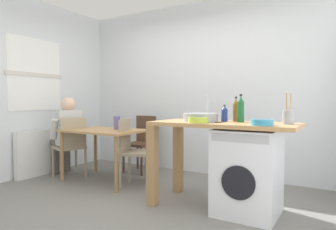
% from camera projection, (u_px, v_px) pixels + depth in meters
% --- Properties ---
extents(ground_plane, '(5.46, 5.46, 0.00)m').
position_uv_depth(ground_plane, '(132.00, 204.00, 3.30)').
color(ground_plane, slate).
extents(wall_back, '(4.60, 0.10, 2.70)m').
position_uv_depth(wall_back, '(199.00, 88.00, 4.74)').
color(wall_back, silver).
rests_on(wall_back, ground_plane).
extents(wall_window_side, '(0.12, 3.80, 2.70)m').
position_uv_depth(wall_window_side, '(15.00, 87.00, 4.35)').
color(wall_window_side, silver).
rests_on(wall_window_side, ground_plane).
extents(radiator, '(0.10, 0.80, 0.70)m').
position_uv_depth(radiator, '(40.00, 153.00, 4.58)').
color(radiator, white).
rests_on(radiator, ground_plane).
extents(dining_table, '(1.10, 0.76, 0.74)m').
position_uv_depth(dining_table, '(104.00, 136.00, 4.22)').
color(dining_table, tan).
rests_on(dining_table, ground_plane).
extents(chair_person_seat, '(0.51, 0.51, 0.90)m').
position_uv_depth(chair_person_seat, '(71.00, 144.00, 4.40)').
color(chair_person_seat, gray).
rests_on(chair_person_seat, ground_plane).
extents(chair_opposite, '(0.51, 0.51, 0.90)m').
position_uv_depth(chair_opposite, '(132.00, 148.00, 4.01)').
color(chair_opposite, gray).
rests_on(chair_opposite, ground_plane).
extents(chair_spare_by_wall, '(0.41, 0.41, 0.90)m').
position_uv_depth(chair_spare_by_wall, '(142.00, 140.00, 4.84)').
color(chair_spare_by_wall, '#4C3323').
rests_on(chair_spare_by_wall, ground_plane).
extents(seated_person, '(0.57, 0.54, 1.20)m').
position_uv_depth(seated_person, '(67.00, 132.00, 4.52)').
color(seated_person, '#595651').
rests_on(seated_person, ground_plane).
extents(kitchen_counter, '(1.50, 0.68, 0.92)m').
position_uv_depth(kitchen_counter, '(205.00, 136.00, 3.23)').
color(kitchen_counter, tan).
rests_on(kitchen_counter, ground_plane).
extents(washing_machine, '(0.60, 0.61, 0.86)m').
position_uv_depth(washing_machine, '(248.00, 172.00, 3.00)').
color(washing_machine, silver).
rests_on(washing_machine, ground_plane).
extents(sink_basin, '(0.38, 0.38, 0.09)m').
position_uv_depth(sink_basin, '(200.00, 117.00, 3.25)').
color(sink_basin, '#9EA0A5').
rests_on(sink_basin, kitchen_counter).
extents(tap, '(0.02, 0.02, 0.28)m').
position_uv_depth(tap, '(207.00, 108.00, 3.40)').
color(tap, '#B2B2B7').
rests_on(tap, kitchen_counter).
extents(bottle_tall_green, '(0.07, 0.07, 0.18)m').
position_uv_depth(bottle_tall_green, '(224.00, 114.00, 3.23)').
color(bottle_tall_green, navy).
rests_on(bottle_tall_green, kitchen_counter).
extents(bottle_squat_brown, '(0.07, 0.07, 0.27)m').
position_uv_depth(bottle_squat_brown, '(236.00, 110.00, 3.24)').
color(bottle_squat_brown, brown).
rests_on(bottle_squat_brown, kitchen_counter).
extents(bottle_clear_small, '(0.07, 0.07, 0.29)m').
position_uv_depth(bottle_clear_small, '(241.00, 110.00, 3.11)').
color(bottle_clear_small, '#19592D').
rests_on(bottle_clear_small, kitchen_counter).
extents(mixing_bowl, '(0.21, 0.21, 0.06)m').
position_uv_depth(mixing_bowl, '(198.00, 120.00, 3.04)').
color(mixing_bowl, '#A8C63D').
rests_on(mixing_bowl, kitchen_counter).
extents(utensil_crock, '(0.11, 0.11, 0.30)m').
position_uv_depth(utensil_crock, '(288.00, 117.00, 2.83)').
color(utensil_crock, gray).
rests_on(utensil_crock, kitchen_counter).
extents(colander, '(0.20, 0.20, 0.06)m').
position_uv_depth(colander, '(262.00, 122.00, 2.69)').
color(colander, teal).
rests_on(colander, kitchen_counter).
extents(vase, '(0.09, 0.09, 0.19)m').
position_uv_depth(vase, '(117.00, 123.00, 4.22)').
color(vase, slate).
rests_on(vase, dining_table).
extents(scissors, '(0.15, 0.06, 0.01)m').
position_uv_depth(scissors, '(215.00, 122.00, 3.05)').
color(scissors, '#B2B2B7').
rests_on(scissors, kitchen_counter).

